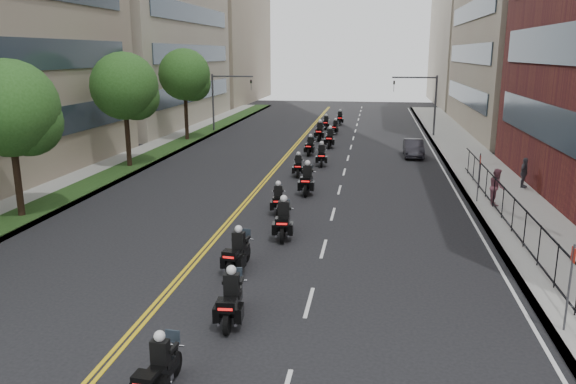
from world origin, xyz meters
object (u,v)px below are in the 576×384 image
at_px(motorcycle_0, 159,371).
at_px(motorcycle_11, 335,128).
at_px(motorcycle_13, 340,119).
at_px(pedestrian_c, 524,173).
at_px(motorcycle_4, 278,200).
at_px(pedestrian_b, 497,187).
at_px(parked_sedan, 413,148).
at_px(motorcycle_6, 298,166).
at_px(motorcycle_9, 330,139).
at_px(motorcycle_7, 321,156).
at_px(motorcycle_10, 320,132).
at_px(motorcycle_1, 231,301).
at_px(motorcycle_8, 310,147).
at_px(motorcycle_12, 326,123).
at_px(motorcycle_5, 307,181).
at_px(motorcycle_2, 238,253).
at_px(motorcycle_3, 284,221).

height_order(motorcycle_0, motorcycle_11, motorcycle_0).
relative_size(motorcycle_13, pedestrian_c, 1.32).
distance_m(motorcycle_4, pedestrian_b, 10.98).
distance_m(motorcycle_13, parked_sedan, 19.59).
bearing_deg(motorcycle_6, motorcycle_9, 78.99).
bearing_deg(motorcycle_9, motorcycle_7, -89.14).
distance_m(motorcycle_10, pedestrian_c, 21.35).
xyz_separation_m(motorcycle_0, motorcycle_6, (-0.03, 23.71, -0.00)).
bearing_deg(motorcycle_1, motorcycle_10, 86.86).
bearing_deg(parked_sedan, pedestrian_b, -77.68).
height_order(motorcycle_9, motorcycle_13, motorcycle_9).
xyz_separation_m(motorcycle_8, motorcycle_13, (1.09, 18.88, 0.02)).
distance_m(motorcycle_4, motorcycle_13, 34.89).
bearing_deg(motorcycle_11, motorcycle_12, 114.56).
height_order(motorcycle_5, pedestrian_b, pedestrian_b).
distance_m(motorcycle_1, motorcycle_2, 3.98).
distance_m(motorcycle_12, pedestrian_b, 30.44).
relative_size(motorcycle_5, motorcycle_6, 1.20).
bearing_deg(pedestrian_c, motorcycle_1, 175.54).
relative_size(motorcycle_5, motorcycle_12, 1.19).
relative_size(motorcycle_11, motorcycle_13, 0.92).
xyz_separation_m(motorcycle_13, pedestrian_c, (12.13, -28.20, 0.34)).
xyz_separation_m(motorcycle_9, motorcycle_10, (-1.20, 3.72, 0.02)).
xyz_separation_m(motorcycle_3, motorcycle_12, (-1.21, 34.68, -0.10)).
height_order(motorcycle_9, motorcycle_10, motorcycle_10).
relative_size(motorcycle_0, motorcycle_6, 1.00).
height_order(motorcycle_9, pedestrian_b, pedestrian_b).
relative_size(motorcycle_4, motorcycle_11, 1.02).
xyz_separation_m(motorcycle_2, parked_sedan, (7.63, 24.07, -0.01)).
distance_m(motorcycle_8, parked_sedan, 7.74).
height_order(motorcycle_0, motorcycle_2, motorcycle_2).
xyz_separation_m(motorcycle_6, motorcycle_11, (1.00, 19.08, -0.00)).
bearing_deg(motorcycle_3, motorcycle_8, 88.00).
bearing_deg(motorcycle_9, motorcycle_0, -91.12).
height_order(motorcycle_7, motorcycle_9, motorcycle_9).
relative_size(motorcycle_0, motorcycle_4, 0.99).
relative_size(motorcycle_4, motorcycle_6, 1.01).
relative_size(motorcycle_1, pedestrian_b, 1.25).
height_order(motorcycle_8, motorcycle_9, motorcycle_9).
bearing_deg(pedestrian_c, motorcycle_2, 167.18).
xyz_separation_m(motorcycle_4, motorcycle_13, (0.83, 34.88, 0.04)).
xyz_separation_m(motorcycle_4, motorcycle_7, (0.98, 12.03, 0.05)).
height_order(motorcycle_2, parked_sedan, motorcycle_2).
relative_size(motorcycle_4, motorcycle_10, 0.84).
bearing_deg(pedestrian_c, motorcycle_0, 178.88).
distance_m(motorcycle_3, motorcycle_12, 34.70).
distance_m(motorcycle_1, motorcycle_6, 20.00).
bearing_deg(motorcycle_12, motorcycle_6, -90.52).
bearing_deg(motorcycle_8, motorcycle_6, -86.02).
height_order(motorcycle_10, parked_sedan, motorcycle_10).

